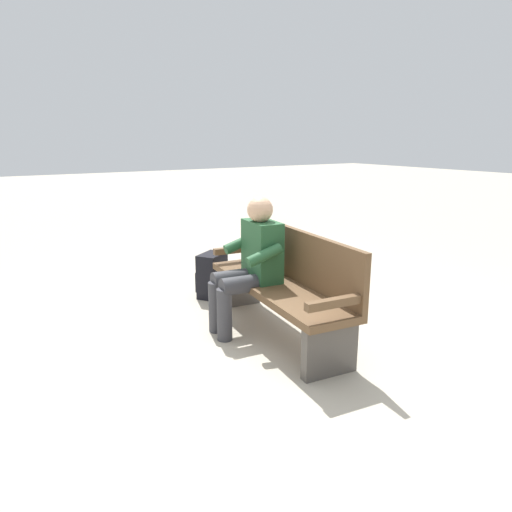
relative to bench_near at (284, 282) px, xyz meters
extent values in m
plane|color=#B7AD99|center=(0.01, 0.07, -0.46)|extent=(40.00, 40.00, 0.00)
cube|color=brown|center=(0.01, 0.07, -0.04)|extent=(1.84, 0.67, 0.06)
cube|color=brown|center=(-0.02, -0.14, 0.22)|extent=(1.79, 0.25, 0.45)
cube|color=brown|center=(-0.84, 0.16, 0.11)|extent=(0.11, 0.48, 0.06)
cube|color=brown|center=(0.85, -0.02, 0.11)|extent=(0.11, 0.48, 0.06)
cube|color=#4C4742|center=(-0.79, 0.16, -0.26)|extent=(0.13, 0.44, 0.39)
cube|color=#4C4742|center=(0.80, -0.02, -0.26)|extent=(0.13, 0.44, 0.39)
cube|color=#23512D|center=(0.20, 0.10, 0.25)|extent=(0.42, 0.26, 0.52)
sphere|color=tan|center=(0.20, 0.12, 0.61)|extent=(0.22, 0.22, 0.22)
cylinder|color=#38383D|center=(0.12, 0.32, 0.01)|extent=(0.20, 0.43, 0.15)
cylinder|color=#38383D|center=(0.32, 0.30, 0.01)|extent=(0.20, 0.43, 0.15)
cylinder|color=#38383D|center=(0.14, 0.51, -0.23)|extent=(0.13, 0.13, 0.45)
cylinder|color=#38383D|center=(0.34, 0.49, -0.23)|extent=(0.13, 0.13, 0.45)
cylinder|color=#23512D|center=(-0.03, 0.23, 0.28)|extent=(0.12, 0.32, 0.18)
cylinder|color=#23512D|center=(0.45, 0.17, 0.28)|extent=(0.12, 0.32, 0.18)
cube|color=black|center=(1.18, 0.09, -0.22)|extent=(0.35, 0.39, 0.47)
cube|color=black|center=(1.29, 0.16, -0.29)|extent=(0.16, 0.21, 0.21)
camera|label=1|loc=(-3.07, 2.21, 1.20)|focal=32.57mm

